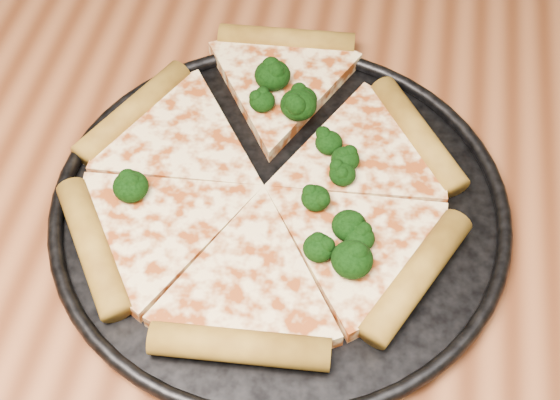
# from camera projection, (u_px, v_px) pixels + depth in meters

# --- Properties ---
(dining_table) EXTENTS (1.20, 0.90, 0.75)m
(dining_table) POSITION_uv_depth(u_px,v_px,m) (126.00, 384.00, 0.66)
(dining_table) COLOR brown
(dining_table) RESTS_ON ground
(pizza_pan) EXTENTS (0.37, 0.37, 0.02)m
(pizza_pan) POSITION_uv_depth(u_px,v_px,m) (280.00, 206.00, 0.64)
(pizza_pan) COLOR black
(pizza_pan) RESTS_ON dining_table
(pizza) EXTENTS (0.33, 0.35, 0.02)m
(pizza) POSITION_uv_depth(u_px,v_px,m) (265.00, 182.00, 0.65)
(pizza) COLOR #FFDE9C
(pizza) RESTS_ON pizza_pan
(broccoli_florets) EXTENTS (0.21, 0.21, 0.02)m
(broccoli_florets) POSITION_uv_depth(u_px,v_px,m) (298.00, 161.00, 0.65)
(broccoli_florets) COLOR black
(broccoli_florets) RESTS_ON pizza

